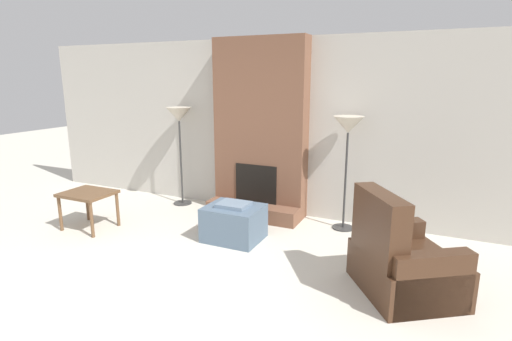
{
  "coord_description": "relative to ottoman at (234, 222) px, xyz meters",
  "views": [
    {
      "loc": [
        2.38,
        -2.37,
        2.04
      ],
      "look_at": [
        0.0,
        2.83,
        0.7
      ],
      "focal_mm": 28.0,
      "sensor_mm": 36.0,
      "label": 1
    }
  ],
  "objects": [
    {
      "name": "armchair",
      "position": [
        2.04,
        -0.49,
        0.07
      ],
      "size": [
        1.2,
        1.24,
        1.02
      ],
      "rotation": [
        0.0,
        0.0,
        2.16
      ],
      "color": "#422819",
      "rests_on": "ground_plane"
    },
    {
      "name": "floor_lamp_left",
      "position": [
        -1.47,
        0.97,
        1.16
      ],
      "size": [
        0.4,
        0.4,
        1.58
      ],
      "color": "#333333",
      "rests_on": "ground_plane"
    },
    {
      "name": "side_table",
      "position": [
        -1.99,
        -0.48,
        0.22
      ],
      "size": [
        0.65,
        0.54,
        0.52
      ],
      "color": "brown",
      "rests_on": "ground_plane"
    },
    {
      "name": "fireplace",
      "position": [
        -0.12,
        1.07,
        0.98
      ],
      "size": [
        1.4,
        0.6,
        2.6
      ],
      "color": "brown",
      "rests_on": "ground_plane"
    },
    {
      "name": "ottoman",
      "position": [
        0.0,
        0.0,
        0.0
      ],
      "size": [
        0.7,
        0.59,
        0.49
      ],
      "color": "slate",
      "rests_on": "ground_plane"
    },
    {
      "name": "ground_plane",
      "position": [
        -0.12,
        -1.89,
        -0.23
      ],
      "size": [
        24.0,
        24.0,
        0.0
      ],
      "primitive_type": "plane",
      "color": "beige"
    },
    {
      "name": "floor_lamp_right",
      "position": [
        1.19,
        0.97,
        1.13
      ],
      "size": [
        0.4,
        0.4,
        1.55
      ],
      "color": "#333333",
      "rests_on": "ground_plane"
    },
    {
      "name": "wall_back",
      "position": [
        -0.12,
        1.27,
        1.07
      ],
      "size": [
        8.36,
        0.06,
        2.6
      ],
      "primitive_type": "cube",
      "color": "#BCB7AD",
      "rests_on": "ground_plane"
    }
  ]
}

